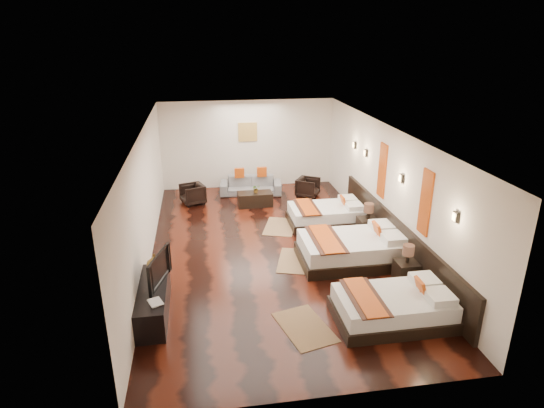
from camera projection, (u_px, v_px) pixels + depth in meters
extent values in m
cube|color=black|center=(271.00, 248.00, 10.81)|extent=(5.50, 9.50, 0.01)
cube|color=white|center=(271.00, 131.00, 9.81)|extent=(5.50, 9.50, 0.01)
cube|color=silver|center=(248.00, 144.00, 14.70)|extent=(5.50, 0.01, 2.80)
cube|color=silver|center=(146.00, 199.00, 9.90)|extent=(0.01, 9.50, 2.80)
cube|color=silver|center=(387.00, 186.00, 10.72)|extent=(0.01, 9.50, 2.80)
cube|color=black|center=(395.00, 238.00, 10.31)|extent=(0.08, 6.60, 0.90)
cube|color=black|center=(392.00, 315.00, 8.11)|extent=(2.03, 1.26, 0.21)
cube|color=white|center=(393.00, 302.00, 8.02)|extent=(1.94, 1.16, 0.29)
cube|color=#BC440D|center=(421.00, 287.00, 8.00)|extent=(0.15, 0.31, 0.31)
cube|color=#38190F|center=(365.00, 297.00, 7.88)|extent=(0.53, 1.28, 0.02)
cube|color=#BC440D|center=(365.00, 297.00, 7.88)|extent=(0.37, 1.28, 0.02)
cube|color=black|center=(352.00, 256.00, 10.17)|extent=(2.33, 1.44, 0.24)
cube|color=white|center=(352.00, 245.00, 10.07)|extent=(2.22, 1.33, 0.33)
cube|color=#BC440D|center=(378.00, 230.00, 10.04)|extent=(0.17, 0.36, 0.36)
cube|color=#38190F|center=(326.00, 239.00, 9.91)|extent=(0.61, 1.47, 0.02)
cube|color=#BC440D|center=(326.00, 238.00, 9.91)|extent=(0.42, 1.47, 0.02)
cube|color=black|center=(326.00, 220.00, 12.18)|extent=(1.96, 1.21, 0.21)
cube|color=white|center=(326.00, 211.00, 12.09)|extent=(1.86, 1.12, 0.28)
cube|color=#BC440D|center=(343.00, 201.00, 12.07)|extent=(0.15, 0.30, 0.30)
cube|color=#38190F|center=(307.00, 207.00, 11.96)|extent=(0.51, 1.23, 0.02)
cube|color=#BC440D|center=(307.00, 207.00, 11.96)|extent=(0.35, 1.23, 0.02)
cube|color=black|center=(406.00, 273.00, 9.24)|extent=(0.43, 0.43, 0.48)
cylinder|color=black|center=(408.00, 258.00, 9.12)|extent=(0.08, 0.08, 0.19)
cylinder|color=#3F2619|center=(409.00, 250.00, 9.06)|extent=(0.23, 0.23, 0.21)
cube|color=black|center=(367.00, 228.00, 11.30)|extent=(0.45, 0.45, 0.50)
cylinder|color=black|center=(368.00, 215.00, 11.18)|extent=(0.08, 0.08, 0.20)
cylinder|color=#3F2619|center=(369.00, 208.00, 11.11)|extent=(0.24, 0.24, 0.22)
cube|color=olive|center=(305.00, 327.00, 7.93)|extent=(1.02, 1.35, 0.01)
cube|color=olive|center=(296.00, 261.00, 10.22)|extent=(1.06, 1.36, 0.01)
cube|color=olive|center=(280.00, 227.00, 12.00)|extent=(1.08, 1.37, 0.01)
cube|color=black|center=(154.00, 301.00, 8.22)|extent=(0.50, 1.80, 0.55)
imported|color=black|center=(154.00, 268.00, 8.17)|extent=(0.42, 1.00, 0.58)
imported|color=black|center=(149.00, 304.00, 7.59)|extent=(0.30, 0.34, 0.03)
imported|color=brown|center=(154.00, 262.00, 8.70)|extent=(0.35, 0.35, 0.31)
imported|color=slate|center=(251.00, 185.00, 14.34)|extent=(1.96, 0.96, 0.55)
imported|color=black|center=(193.00, 194.00, 13.52)|extent=(0.83, 0.82, 0.59)
imported|color=black|center=(308.00, 187.00, 14.11)|extent=(0.87, 0.87, 0.58)
cube|color=black|center=(255.00, 199.00, 13.40)|extent=(1.01, 0.52, 0.40)
imported|color=#2F6421|center=(256.00, 189.00, 13.28)|extent=(0.27, 0.25, 0.24)
cube|color=#D86014|center=(426.00, 203.00, 8.85)|extent=(0.04, 0.40, 1.30)
cube|color=#D86014|center=(382.00, 170.00, 10.89)|extent=(0.04, 0.40, 1.30)
cube|color=black|center=(456.00, 217.00, 7.78)|extent=(0.06, 0.12, 0.18)
cube|color=#FFD18C|center=(454.00, 217.00, 7.78)|extent=(0.02, 0.10, 0.14)
cube|color=black|center=(401.00, 178.00, 9.81)|extent=(0.06, 0.12, 0.18)
cube|color=#FFD18C|center=(400.00, 178.00, 9.81)|extent=(0.02, 0.10, 0.14)
cube|color=black|center=(366.00, 153.00, 11.84)|extent=(0.06, 0.12, 0.18)
cube|color=#FFD18C|center=(365.00, 153.00, 11.84)|extent=(0.02, 0.10, 0.14)
cube|color=black|center=(355.00, 145.00, 12.68)|extent=(0.06, 0.12, 0.18)
cube|color=#FFD18C|center=(353.00, 145.00, 12.67)|extent=(0.02, 0.10, 0.14)
cube|color=#AD873F|center=(248.00, 132.00, 14.54)|extent=(0.60, 0.04, 0.60)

